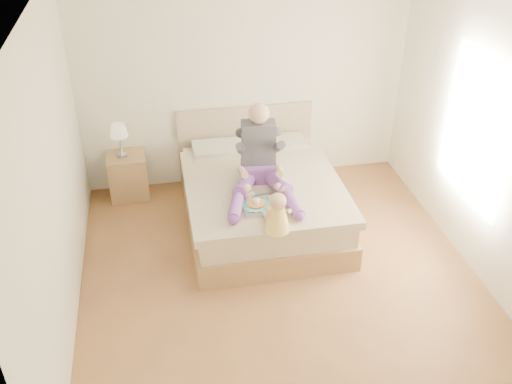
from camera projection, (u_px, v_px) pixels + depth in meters
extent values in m
cube|color=brown|center=(280.00, 278.00, 5.82)|extent=(4.00, 4.20, 0.01)
cube|color=white|center=(288.00, 10.00, 4.38)|extent=(4.00, 4.20, 0.02)
cube|color=white|center=(244.00, 79.00, 6.84)|extent=(4.00, 0.02, 2.70)
cube|color=white|center=(364.00, 335.00, 3.36)|extent=(4.00, 0.02, 2.70)
cube|color=white|center=(52.00, 185.00, 4.79)|extent=(0.02, 4.20, 2.70)
cube|color=white|center=(489.00, 144.00, 5.41)|extent=(0.02, 4.20, 2.70)
cube|color=white|center=(478.00, 130.00, 5.55)|extent=(0.02, 1.30, 1.60)
cube|color=beige|center=(477.00, 130.00, 5.55)|extent=(0.01, 1.18, 1.48)
cube|color=olive|center=(261.00, 212.00, 6.59)|extent=(1.68, 2.13, 0.28)
cube|color=#C6B393|center=(261.00, 193.00, 6.45)|extent=(1.60, 2.05, 0.24)
cube|color=#C6B393|center=(264.00, 187.00, 6.24)|extent=(1.70, 1.80, 0.09)
cube|color=beige|center=(219.00, 150.00, 6.91)|extent=(0.62, 0.40, 0.14)
cube|color=beige|center=(280.00, 145.00, 7.03)|extent=(0.62, 0.40, 0.14)
cube|color=tan|center=(245.00, 142.00, 7.29)|extent=(1.70, 0.08, 1.00)
cube|color=olive|center=(128.00, 176.00, 7.00)|extent=(0.47, 0.42, 0.57)
cylinder|color=#BABDC1|center=(122.00, 155.00, 6.81)|extent=(0.11, 0.11, 0.04)
cylinder|color=#BABDC1|center=(121.00, 145.00, 6.74)|extent=(0.02, 0.02, 0.24)
cone|color=beige|center=(118.00, 130.00, 6.64)|extent=(0.21, 0.21, 0.15)
cube|color=#6A3990|center=(259.00, 171.00, 6.27)|extent=(0.41, 0.34, 0.18)
cube|color=#35343B|center=(258.00, 143.00, 6.15)|extent=(0.39, 0.26, 0.49)
sphere|color=tan|center=(259.00, 113.00, 5.93)|extent=(0.22, 0.22, 0.22)
cylinder|color=#6A3990|center=(246.00, 184.00, 6.06)|extent=(0.37, 0.54, 0.22)
cylinder|color=#6A3990|center=(236.00, 206.00, 5.74)|extent=(0.25, 0.48, 0.13)
sphere|color=#6A3990|center=(233.00, 219.00, 5.55)|extent=(0.11, 0.11, 0.11)
cylinder|color=#35343B|center=(241.00, 148.00, 6.01)|extent=(0.15, 0.31, 0.25)
cylinder|color=tan|center=(243.00, 172.00, 5.95)|extent=(0.08, 0.31, 0.17)
sphere|color=tan|center=(247.00, 188.00, 5.87)|extent=(0.09, 0.09, 0.09)
cylinder|color=#6A3990|center=(276.00, 183.00, 6.08)|extent=(0.27, 0.54, 0.22)
cylinder|color=#6A3990|center=(292.00, 203.00, 5.78)|extent=(0.16, 0.47, 0.13)
sphere|color=#6A3990|center=(299.00, 216.00, 5.60)|extent=(0.11, 0.11, 0.11)
cylinder|color=#35343B|center=(279.00, 147.00, 6.04)|extent=(0.09, 0.30, 0.25)
cylinder|color=tan|center=(279.00, 171.00, 5.97)|extent=(0.14, 0.32, 0.17)
sphere|color=tan|center=(278.00, 187.00, 5.90)|extent=(0.09, 0.09, 0.09)
cube|color=#BABDC1|center=(266.00, 206.00, 5.84)|extent=(0.49, 0.38, 0.01)
cylinder|color=teal|center=(256.00, 205.00, 5.83)|extent=(0.29, 0.29, 0.02)
cylinder|color=#D59147|center=(256.00, 203.00, 5.82)|extent=(0.19, 0.19, 0.02)
cylinder|color=white|center=(248.00, 195.00, 5.91)|extent=(0.08, 0.08, 0.10)
torus|color=white|center=(253.00, 194.00, 5.92)|extent=(0.02, 0.07, 0.07)
cylinder|color=olive|center=(248.00, 191.00, 5.88)|extent=(0.08, 0.08, 0.01)
cylinder|color=white|center=(276.00, 199.00, 5.92)|extent=(0.16, 0.16, 0.01)
cube|color=#D59147|center=(276.00, 198.00, 5.91)|extent=(0.09, 0.08, 0.02)
cylinder|color=white|center=(270.00, 210.00, 5.75)|extent=(0.16, 0.16, 0.01)
ellipsoid|color=red|center=(272.00, 209.00, 5.73)|extent=(0.04, 0.03, 0.01)
cylinder|color=white|center=(283.00, 195.00, 5.89)|extent=(0.07, 0.07, 0.13)
cylinder|color=gold|center=(283.00, 195.00, 5.89)|extent=(0.07, 0.07, 0.12)
cylinder|color=white|center=(284.00, 208.00, 5.76)|extent=(0.07, 0.07, 0.04)
cylinder|color=#401309|center=(284.00, 208.00, 5.76)|extent=(0.06, 0.06, 0.03)
cone|color=#FFD950|center=(277.00, 218.00, 5.43)|extent=(0.25, 0.25, 0.27)
sphere|color=tan|center=(278.00, 201.00, 5.33)|extent=(0.16, 0.16, 0.16)
cylinder|color=tan|center=(268.00, 220.00, 5.56)|extent=(0.06, 0.19, 0.06)
sphere|color=tan|center=(265.00, 215.00, 5.64)|extent=(0.05, 0.05, 0.05)
cylinder|color=tan|center=(267.00, 215.00, 5.39)|extent=(0.06, 0.14, 0.11)
cylinder|color=tan|center=(277.00, 218.00, 5.59)|extent=(0.11, 0.19, 0.06)
sphere|color=tan|center=(275.00, 213.00, 5.66)|extent=(0.05, 0.05, 0.05)
cylinder|color=tan|center=(287.00, 211.00, 5.44)|extent=(0.09, 0.14, 0.11)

